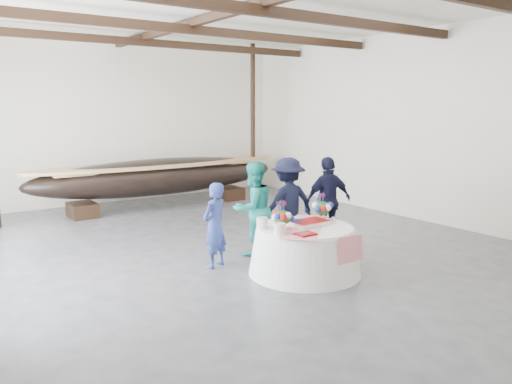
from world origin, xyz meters
TOP-DOWN VIEW (x-y plane):
  - floor at (0.00, 0.00)m, footprint 10.00×12.00m
  - wall_back at (0.00, 6.00)m, footprint 10.00×0.02m
  - wall_right at (5.00, 0.00)m, footprint 0.02×12.00m
  - ceiling at (0.00, 0.00)m, footprint 10.00×12.00m
  - pavilion_structure at (0.00, 0.77)m, footprint 9.80×11.76m
  - longboat_display at (0.52, 4.43)m, footprint 7.09×1.42m
  - banquet_table at (0.18, -1.92)m, footprint 1.84×1.84m
  - tabletop_items at (0.17, -1.83)m, footprint 1.64×1.53m
  - guest_woman_blue at (-0.86, -0.79)m, footprint 0.63×0.54m
  - guest_woman_teal at (0.09, -0.55)m, footprint 0.88×0.71m
  - guest_man_left at (0.89, -0.57)m, footprint 1.17×0.72m
  - guest_man_right at (1.70, -0.82)m, footprint 1.08×0.58m

SIDE VIEW (x-z plane):
  - floor at x=0.00m, z-range -0.01..0.01m
  - banquet_table at x=0.18m, z-range 0.00..0.79m
  - guest_woman_blue at x=-0.86m, z-range 0.00..1.46m
  - longboat_display at x=0.52m, z-range 0.18..1.51m
  - guest_woman_teal at x=0.09m, z-range 0.00..1.73m
  - guest_man_right at x=1.70m, z-range 0.00..1.75m
  - guest_man_left at x=0.89m, z-range 0.00..1.76m
  - tabletop_items at x=0.17m, z-range 0.74..1.14m
  - wall_back at x=0.00m, z-range 0.00..4.50m
  - wall_right at x=5.00m, z-range 0.00..4.50m
  - pavilion_structure at x=0.00m, z-range 1.75..6.25m
  - ceiling at x=0.00m, z-range 4.50..4.50m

